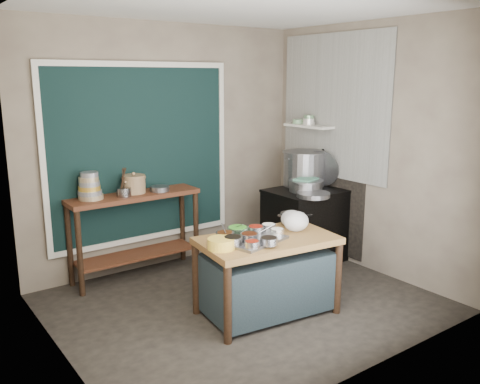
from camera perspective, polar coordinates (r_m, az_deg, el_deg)
floor at (r=5.17m, az=0.41°, el=-12.45°), size 3.50×3.00×0.02m
back_wall at (r=6.01m, az=-8.17°, el=5.07°), size 3.50×0.02×2.80m
left_wall at (r=3.98m, az=-20.42°, el=0.44°), size 0.02×3.00×2.80m
right_wall at (r=5.95m, az=14.27°, el=4.72°), size 0.02×3.00×2.80m
ceiling at (r=4.72m, az=0.47°, el=20.29°), size 3.50×3.00×0.02m
curtain_panel at (r=5.83m, az=-11.01°, el=4.22°), size 2.10×0.02×1.90m
curtain_frame at (r=5.82m, az=-10.97°, el=4.21°), size 2.22×0.03×2.02m
tile_panel at (r=6.25m, az=10.44°, el=9.43°), size 0.02×1.70×1.70m
soot_patch at (r=6.49m, az=9.42°, el=-0.70°), size 0.01×1.30×1.30m
wall_shelf at (r=6.41m, az=7.74°, el=7.35°), size 0.22×0.70×0.03m
prep_table at (r=4.83m, az=3.05°, el=-9.38°), size 1.33×0.87×0.75m
back_counter at (r=5.77m, az=-11.64°, el=-4.81°), size 1.45×0.40×0.95m
stove_block at (r=6.23m, az=7.45°, el=-3.83°), size 0.90×0.68×0.85m
stove_top at (r=6.12m, az=7.57°, el=0.12°), size 0.92×0.69×0.03m
condiment_tray at (r=4.59m, az=1.50°, el=-5.40°), size 0.63×0.52×0.02m
condiment_bowls at (r=4.57m, az=0.88°, el=-4.86°), size 0.67×0.55×0.08m
yellow_basin at (r=4.39m, az=-2.10°, el=-5.81°), size 0.29×0.29×0.09m
saucepan at (r=5.11m, az=5.76°, el=-2.98°), size 0.26×0.26×0.12m
plastic_bag_a at (r=4.89m, az=6.33°, el=-3.31°), size 0.32×0.30×0.19m
plastic_bag_b at (r=5.04m, az=5.77°, el=-2.97°), size 0.23×0.20×0.16m
bowl_stack at (r=5.49m, az=-16.51°, el=0.50°), size 0.26×0.26×0.29m
utensil_cup at (r=5.54m, az=-12.91°, el=-0.01°), size 0.17×0.17×0.10m
ceramic_crock at (r=5.68m, az=-11.81°, el=0.78°), size 0.35×0.35×0.18m
wide_bowl at (r=5.73m, az=-9.00°, el=0.37°), size 0.28×0.28×0.05m
stock_pot at (r=6.31m, az=7.20°, el=2.64°), size 0.56×0.56×0.43m
pot_lid at (r=6.29m, az=9.10°, el=2.67°), size 0.26×0.48×0.46m
steamer at (r=6.01m, az=7.40°, el=0.71°), size 0.55×0.55×0.14m
green_cloth at (r=5.99m, az=7.42°, el=1.44°), size 0.31×0.27×0.02m
shallow_pan at (r=5.75m, az=8.23°, el=-0.30°), size 0.41×0.41×0.05m
shelf_bowl_stack at (r=6.40m, az=7.76°, el=7.98°), size 0.15×0.15×0.12m
shelf_bowl_green at (r=6.54m, az=6.59°, el=7.87°), size 0.16×0.16×0.05m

